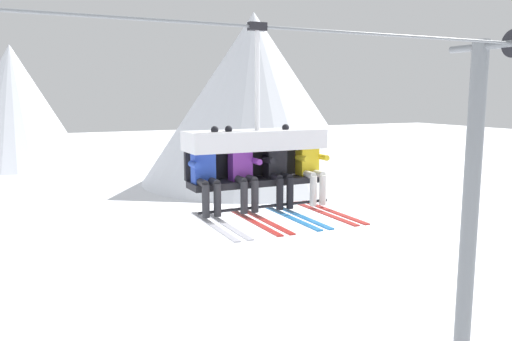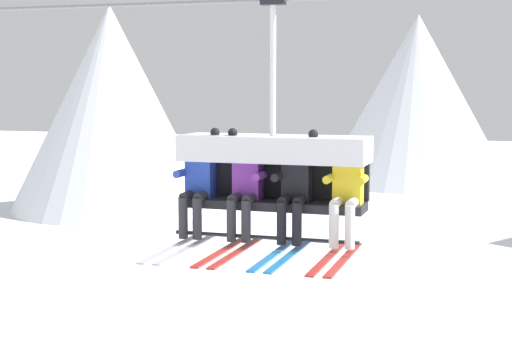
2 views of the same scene
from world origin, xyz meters
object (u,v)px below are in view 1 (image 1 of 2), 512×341
(chairlift_chair, at_px, (255,148))
(skier_yellow, at_px, (311,166))
(lift_tower_far, at_px, (470,229))
(skier_blue, at_px, (206,172))
(skier_black, at_px, (279,167))
(skier_purple, at_px, (243,169))

(chairlift_chair, bearing_deg, skier_yellow, -13.92)
(lift_tower_far, bearing_deg, chairlift_chair, -172.79)
(skier_blue, xyz_separation_m, skier_black, (1.19, 0.00, 0.00))
(chairlift_chair, distance_m, skier_purple, 0.46)
(chairlift_chair, bearing_deg, skier_black, -35.48)
(skier_black, relative_size, skier_yellow, 1.00)
(chairlift_chair, height_order, skier_black, chairlift_chair)
(skier_blue, distance_m, skier_black, 1.19)
(lift_tower_far, height_order, chairlift_chair, lift_tower_far)
(chairlift_chair, xyz_separation_m, skier_purple, (-0.30, -0.21, -0.28))
(skier_blue, bearing_deg, skier_purple, 0.00)
(lift_tower_far, height_order, skier_purple, lift_tower_far)
(skier_blue, height_order, skier_black, same)
(skier_purple, bearing_deg, lift_tower_far, 8.88)
(lift_tower_far, xyz_separation_m, skier_yellow, (-4.72, -0.93, 1.83))
(chairlift_chair, relative_size, skier_black, 1.62)
(chairlift_chair, xyz_separation_m, skier_blue, (-0.89, -0.21, -0.28))
(skier_yellow, bearing_deg, lift_tower_far, 11.16)
(chairlift_chair, bearing_deg, lift_tower_far, 7.21)
(lift_tower_far, bearing_deg, skier_purple, -171.12)
(skier_yellow, bearing_deg, skier_black, 179.34)
(chairlift_chair, distance_m, skier_blue, 0.96)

